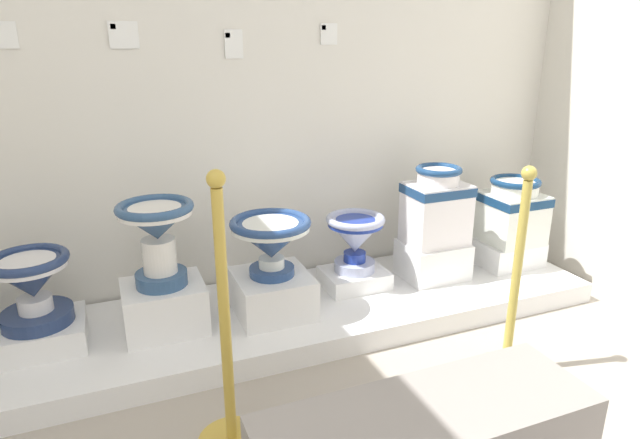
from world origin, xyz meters
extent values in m
cube|color=silver|center=(1.81, 2.64, 1.55)|extent=(3.81, 0.06, 3.10)
cube|color=white|center=(1.81, 2.18, 0.06)|extent=(3.15, 0.82, 0.11)
cube|color=white|center=(0.49, 2.21, 0.18)|extent=(0.38, 0.33, 0.12)
cylinder|color=navy|center=(0.49, 2.21, 0.27)|extent=(0.31, 0.31, 0.06)
cylinder|color=white|center=(0.49, 2.21, 0.33)|extent=(0.15, 0.15, 0.07)
cone|color=navy|center=(0.49, 2.21, 0.46)|extent=(0.33, 0.33, 0.18)
cylinder|color=white|center=(0.49, 2.21, 0.53)|extent=(0.32, 0.32, 0.03)
torus|color=navy|center=(0.49, 2.21, 0.55)|extent=(0.34, 0.34, 0.04)
cylinder|color=white|center=(0.49, 2.21, 0.54)|extent=(0.23, 0.23, 0.01)
cube|color=white|center=(1.04, 2.17, 0.23)|extent=(0.38, 0.32, 0.23)
cylinder|color=#31527B|center=(1.04, 2.17, 0.38)|extent=(0.24, 0.24, 0.06)
cylinder|color=white|center=(1.04, 2.17, 0.50)|extent=(0.16, 0.16, 0.17)
cone|color=#31527B|center=(1.04, 2.17, 0.66)|extent=(0.34, 0.34, 0.15)
cylinder|color=white|center=(1.04, 2.17, 0.71)|extent=(0.33, 0.33, 0.03)
torus|color=#31527B|center=(1.04, 2.17, 0.73)|extent=(0.35, 0.35, 0.04)
cylinder|color=white|center=(1.04, 2.17, 0.73)|extent=(0.24, 0.24, 0.01)
cube|color=white|center=(1.57, 2.14, 0.22)|extent=(0.37, 0.38, 0.21)
cylinder|color=navy|center=(1.57, 2.14, 0.35)|extent=(0.23, 0.23, 0.04)
cylinder|color=white|center=(1.57, 2.14, 0.39)|extent=(0.13, 0.13, 0.05)
cone|color=navy|center=(1.57, 2.14, 0.51)|extent=(0.39, 0.39, 0.18)
cylinder|color=white|center=(1.57, 2.14, 0.58)|extent=(0.39, 0.39, 0.03)
torus|color=navy|center=(1.57, 2.14, 0.60)|extent=(0.40, 0.40, 0.04)
cylinder|color=white|center=(1.57, 2.14, 0.60)|extent=(0.28, 0.28, 0.01)
cube|color=white|center=(2.09, 2.26, 0.16)|extent=(0.35, 0.28, 0.10)
cylinder|color=#ABB3D5|center=(2.09, 2.26, 0.24)|extent=(0.23, 0.23, 0.06)
cylinder|color=navy|center=(2.09, 2.26, 0.29)|extent=(0.13, 0.13, 0.05)
cone|color=#ABB3D5|center=(2.09, 2.26, 0.42)|extent=(0.31, 0.31, 0.19)
cylinder|color=navy|center=(2.09, 2.26, 0.50)|extent=(0.31, 0.31, 0.03)
torus|color=#ABB3D5|center=(2.09, 2.26, 0.52)|extent=(0.33, 0.33, 0.04)
cylinder|color=navy|center=(2.09, 2.26, 0.51)|extent=(0.22, 0.22, 0.01)
cube|color=white|center=(2.58, 2.21, 0.22)|extent=(0.36, 0.30, 0.21)
cube|color=white|center=(2.58, 2.21, 0.50)|extent=(0.34, 0.26, 0.35)
cube|color=navy|center=(2.58, 2.21, 0.65)|extent=(0.34, 0.27, 0.05)
cylinder|color=white|center=(2.58, 2.21, 0.72)|extent=(0.24, 0.24, 0.08)
torus|color=navy|center=(2.58, 2.21, 0.76)|extent=(0.26, 0.26, 0.04)
cube|color=white|center=(3.12, 2.19, 0.19)|extent=(0.37, 0.29, 0.15)
cube|color=white|center=(3.12, 2.19, 0.42)|extent=(0.32, 0.32, 0.30)
cube|color=navy|center=(3.12, 2.19, 0.54)|extent=(0.33, 0.33, 0.05)
cylinder|color=white|center=(3.12, 2.19, 0.61)|extent=(0.28, 0.28, 0.08)
torus|color=navy|center=(3.12, 2.19, 0.65)|extent=(0.30, 0.30, 0.04)
cube|color=white|center=(0.49, 2.60, 1.47)|extent=(0.14, 0.01, 0.12)
cube|color=white|center=(1.01, 2.60, 1.48)|extent=(0.14, 0.01, 0.13)
cube|color=slate|center=(0.96, 2.60, 1.51)|extent=(0.02, 0.01, 0.02)
cube|color=white|center=(1.54, 2.60, 1.43)|extent=(0.09, 0.01, 0.14)
cube|color=#5B9E4C|center=(1.51, 2.60, 1.48)|extent=(0.02, 0.01, 0.02)
cube|color=white|center=(2.07, 2.60, 1.48)|extent=(0.10, 0.01, 0.11)
cube|color=#386BAD|center=(2.04, 2.60, 1.52)|extent=(0.02, 0.01, 0.02)
cylinder|color=gold|center=(1.17, 1.40, 0.51)|extent=(0.04, 0.04, 0.98)
sphere|color=gold|center=(1.17, 1.40, 1.03)|extent=(0.06, 0.06, 0.06)
cylinder|color=gold|center=(2.45, 1.39, 0.01)|extent=(0.25, 0.25, 0.02)
cylinder|color=gold|center=(2.45, 1.39, 0.47)|extent=(0.04, 0.04, 0.88)
sphere|color=gold|center=(2.45, 1.39, 0.94)|extent=(0.06, 0.06, 0.06)
camera|label=1|loc=(0.84, -0.29, 1.46)|focal=30.51mm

